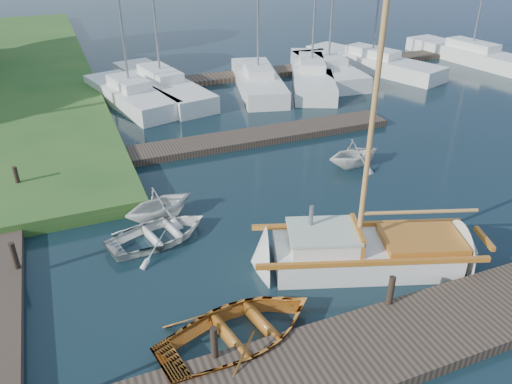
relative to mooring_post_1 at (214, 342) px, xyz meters
name	(u,v)px	position (x,y,z in m)	size (l,w,h in m)	color
ground	(256,225)	(3.00, 5.00, -0.70)	(160.00, 160.00, 0.00)	black
near_dock	(358,354)	(3.00, -1.00, -0.55)	(18.00, 2.20, 0.30)	#33261C
far_dock	(242,139)	(5.00, 11.50, -0.55)	(14.00, 1.60, 0.30)	#33261C
pontoon	(306,68)	(13.00, 21.00, -0.55)	(30.00, 1.60, 0.30)	#33261C
mooring_post_1	(214,342)	(0.00, 0.00, 0.00)	(0.16, 0.16, 0.80)	black
mooring_post_2	(391,290)	(4.50, 0.00, 0.00)	(0.16, 0.16, 0.80)	black
mooring_post_4	(14,256)	(-4.00, 5.00, 0.00)	(0.16, 0.16, 0.80)	black
mooring_post_5	(17,177)	(-4.00, 10.00, 0.00)	(0.16, 0.16, 0.80)	black
sailboat	(369,254)	(5.18, 1.88, -0.36)	(7.40, 4.17, 9.83)	silver
dinghy	(240,328)	(0.76, 0.46, -0.29)	(2.80, 3.93, 0.81)	#9B5A0D
tender_a	(158,231)	(-0.07, 5.30, -0.37)	(2.25, 3.15, 0.65)	silver
tender_b	(159,202)	(0.25, 6.55, -0.07)	(2.05, 2.37, 1.25)	silver
tender_d	(355,151)	(8.26, 7.61, -0.09)	(2.01, 2.33, 1.23)	silver
marina_boat_0	(130,93)	(1.37, 18.57, -0.13)	(4.06, 7.75, 10.75)	silver
marina_boat_1	(161,84)	(3.29, 19.79, -0.14)	(4.00, 9.71, 9.91)	silver
marina_boat_2	(258,80)	(8.60, 18.43, -0.13)	(3.93, 7.98, 11.06)	silver
marina_boat_3	(311,72)	(12.17, 18.70, -0.12)	(6.01, 9.78, 13.09)	silver
marina_boat_4	(328,68)	(13.52, 19.05, -0.13)	(2.95, 7.54, 10.52)	silver
marina_boat_5	(372,61)	(17.07, 19.61, -0.13)	(5.27, 9.83, 11.43)	silver
marina_boat_7	(471,53)	(24.48, 18.76, -0.13)	(3.51, 10.13, 12.61)	silver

